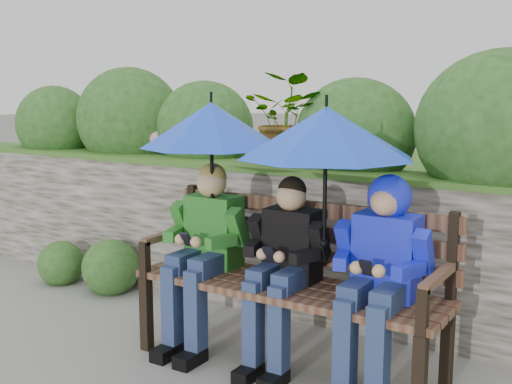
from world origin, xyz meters
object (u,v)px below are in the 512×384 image
Objects in this scene: boy_left at (204,246)px; umbrella_right at (326,133)px; park_bench at (294,272)px; boy_middle at (284,261)px; umbrella_left at (211,125)px; boy_right at (380,265)px.

umbrella_right is (0.78, 0.02, 0.70)m from boy_left.
umbrella_right reaches higher than park_bench.
boy_middle is 0.76m from umbrella_right.
umbrella_left is (0.04, 0.03, 0.72)m from boy_left.
boy_left is (-0.57, -0.08, 0.10)m from park_bench.
boy_middle is at bearing -179.22° from boy_right.
boy_left is 0.99× the size of boy_right.
boy_left is 1.11m from boy_right.
boy_middle is 0.96× the size of boy_right.
umbrella_right is (0.22, -0.07, 0.80)m from park_bench.
boy_left is 0.55m from boy_middle.
park_bench is 1.60× the size of boy_left.
park_bench is 0.56m from boy_right.
umbrella_left is at bearing 178.93° from umbrella_right.
boy_left reaches higher than boy_middle.
boy_right is at bearing 0.78° from boy_middle.
boy_right is 1.20× the size of umbrella_right.
boy_right is at bearing -1.08° from umbrella_right.
boy_right is 0.73m from umbrella_right.
park_bench is 0.11m from boy_middle.
boy_left is 1.03× the size of boy_middle.
umbrella_left is 0.74m from umbrella_right.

